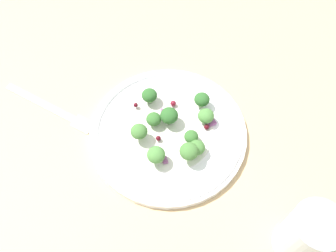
{
  "coord_description": "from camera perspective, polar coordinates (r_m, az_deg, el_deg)",
  "views": [
    {
      "loc": [
        31.82,
        -6.47,
        52.63
      ],
      "look_at": [
        2.41,
        -1.09,
        2.7
      ],
      "focal_mm": 38.42,
      "sensor_mm": 36.0,
      "label": 1
    }
  ],
  "objects": [
    {
      "name": "fork",
      "position": [
        0.66,
        -17.71,
        2.57
      ],
      "size": [
        13.27,
        15.46,
        0.5
      ],
      "color": "silver",
      "rests_on": "ground_plane"
    },
    {
      "name": "broccoli_floret_8",
      "position": [
        0.59,
        -2.27,
        1.06
      ],
      "size": [
        2.49,
        2.49,
        2.52
      ],
      "color": "#9EC684",
      "rests_on": "plate"
    },
    {
      "name": "onion_bit_2",
      "position": [
        0.6,
        6.91,
        0.58
      ],
      "size": [
        1.45,
        1.59,
        0.49
      ],
      "primitive_type": "cube",
      "rotation": [
        0.0,
        0.0,
        1.83
      ],
      "color": "#934C84",
      "rests_on": "plate"
    },
    {
      "name": "broccoli_floret_4",
      "position": [
        0.57,
        3.71,
        -1.73
      ],
      "size": [
        2.29,
        2.29,
        2.32
      ],
      "color": "#9EC684",
      "rests_on": "plate"
    },
    {
      "name": "water_glass",
      "position": [
        0.52,
        21.15,
        -15.74
      ],
      "size": [
        6.48,
        6.48,
        10.35
      ],
      "primitive_type": "cylinder",
      "color": "silver",
      "rests_on": "ground_plane"
    },
    {
      "name": "onion_bit_0",
      "position": [
        0.61,
        -0.63,
        2.18
      ],
      "size": [
        1.54,
        1.38,
        0.34
      ],
      "primitive_type": "cube",
      "rotation": [
        0.0,
        0.0,
        1.31
      ],
      "color": "#934C84",
      "rests_on": "plate"
    },
    {
      "name": "broccoli_floret_7",
      "position": [
        0.57,
        -4.61,
        -0.9
      ],
      "size": [
        2.7,
        2.7,
        2.74
      ],
      "color": "#8EB77A",
      "rests_on": "plate"
    },
    {
      "name": "broccoli_floret_0",
      "position": [
        0.55,
        3.35,
        -4.06
      ],
      "size": [
        2.93,
        2.93,
        2.96
      ],
      "color": "#9EC684",
      "rests_on": "plate"
    },
    {
      "name": "cranberry_3",
      "position": [
        0.59,
        6.15,
        -0.13
      ],
      "size": [
        0.9,
        0.9,
        0.9
      ],
      "primitive_type": "sphere",
      "color": "#4C0A14",
      "rests_on": "plate"
    },
    {
      "name": "cranberry_0",
      "position": [
        0.61,
        -5.15,
        3.33
      ],
      "size": [
        0.78,
        0.78,
        0.78
      ],
      "primitive_type": "sphere",
      "color": "#4C0A14",
      "rests_on": "plate"
    },
    {
      "name": "broccoli_floret_3",
      "position": [
        0.56,
        4.6,
        -3.45
      ],
      "size": [
        2.58,
        2.58,
        2.61
      ],
      "color": "#ADD18E",
      "rests_on": "plate"
    },
    {
      "name": "dressing_pool",
      "position": [
        0.59,
        -0.0,
        -0.69
      ],
      "size": [
        15.14,
        15.14,
        0.2
      ],
      "primitive_type": "cylinder",
      "color": "white",
      "rests_on": "plate"
    },
    {
      "name": "broccoli_floret_6",
      "position": [
        0.59,
        6.04,
        1.58
      ],
      "size": [
        2.68,
        2.68,
        2.71
      ],
      "color": "#9EC684",
      "rests_on": "plate"
    },
    {
      "name": "cranberry_2",
      "position": [
        0.61,
        0.83,
        3.6
      ],
      "size": [
        0.99,
        0.99,
        0.99
      ],
      "primitive_type": "sphere",
      "color": "maroon",
      "rests_on": "plate"
    },
    {
      "name": "broccoli_floret_1",
      "position": [
        0.58,
        0.19,
        1.63
      ],
      "size": [
        2.97,
        2.97,
        3.0
      ],
      "color": "#9EC684",
      "rests_on": "plate"
    },
    {
      "name": "plate",
      "position": [
        0.6,
        -0.0,
        -0.91
      ],
      "size": [
        26.11,
        26.11,
        1.7
      ],
      "color": "white",
      "rests_on": "ground_plane"
    },
    {
      "name": "broccoli_floret_5",
      "position": [
        0.61,
        5.4,
        4.19
      ],
      "size": [
        2.63,
        2.63,
        2.67
      ],
      "color": "#9EC684",
      "rests_on": "plate"
    },
    {
      "name": "ground_plane",
      "position": [
        0.63,
        0.58,
        0.28
      ],
      "size": [
        180.0,
        180.0,
        2.0
      ],
      "primitive_type": "cube",
      "color": "tan"
    },
    {
      "name": "cranberry_1",
      "position": [
        0.58,
        -1.55,
        -1.97
      ],
      "size": [
        0.83,
        0.83,
        0.83
      ],
      "primitive_type": "sphere",
      "color": "#4C0A14",
      "rests_on": "plate"
    },
    {
      "name": "broccoli_floret_9",
      "position": [
        0.55,
        -1.91,
        -4.61
      ],
      "size": [
        2.84,
        2.84,
        2.87
      ],
      "color": "#9EC684",
      "rests_on": "plate"
    },
    {
      "name": "broccoli_floret_2",
      "position": [
        0.61,
        -2.97,
        4.86
      ],
      "size": [
        2.65,
        2.65,
        2.69
      ],
      "color": "#9EC684",
      "rests_on": "plate"
    },
    {
      "name": "onion_bit_1",
      "position": [
        0.56,
        -0.49,
        -5.42
      ],
      "size": [
        1.21,
        0.89,
        0.35
      ],
      "primitive_type": "cube",
      "rotation": [
        0.0,
        0.0,
        1.65
      ],
      "color": "#934C84",
      "rests_on": "plate"
    }
  ]
}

